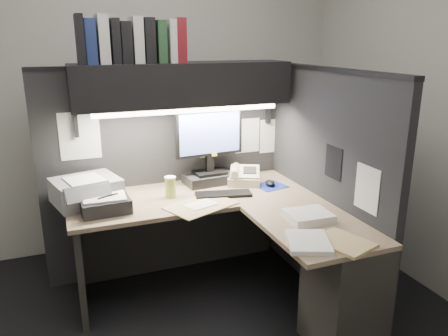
{
  "coord_description": "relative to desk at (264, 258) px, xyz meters",
  "views": [
    {
      "loc": [
        -0.74,
        -2.29,
        1.81
      ],
      "look_at": [
        0.35,
        0.51,
        0.92
      ],
      "focal_mm": 35.0,
      "sensor_mm": 36.0,
      "label": 1
    }
  ],
  "objects": [
    {
      "name": "mousepad",
      "position": [
        0.3,
        0.52,
        0.29
      ],
      "size": [
        0.25,
        0.23,
        0.0
      ],
      "primitive_type": "cube",
      "rotation": [
        0.0,
        0.0,
        0.18
      ],
      "color": "navy",
      "rests_on": "desk"
    },
    {
      "name": "telephone",
      "position": [
        0.15,
        0.67,
        0.34
      ],
      "size": [
        0.33,
        0.34,
        0.1
      ],
      "primitive_type": "cube",
      "rotation": [
        0.0,
        0.0,
        -0.44
      ],
      "color": "#BEAF92",
      "rests_on": "desk"
    },
    {
      "name": "partition_back",
      "position": [
        -0.4,
        0.93,
        0.36
      ],
      "size": [
        1.9,
        0.06,
        1.6
      ],
      "primitive_type": "cube",
      "color": "black",
      "rests_on": "floor"
    },
    {
      "name": "wall_right",
      "position": [
        1.32,
        0.0,
        0.91
      ],
      "size": [
        0.04,
        3.0,
        2.7
      ],
      "primitive_type": "cube",
      "color": "#BAB9B1",
      "rests_on": "floor"
    },
    {
      "name": "keyboard",
      "position": [
        -0.11,
        0.46,
        0.3
      ],
      "size": [
        0.42,
        0.21,
        0.02
      ],
      "primitive_type": "cube",
      "rotation": [
        0.0,
        0.0,
        -0.21
      ],
      "color": "black",
      "rests_on": "desk"
    },
    {
      "name": "printer",
      "position": [
        -1.03,
        0.68,
        0.37
      ],
      "size": [
        0.49,
        0.45,
        0.17
      ],
      "primitive_type": "cube",
      "rotation": [
        0.0,
        0.0,
        0.26
      ],
      "color": "gray",
      "rests_on": "desk"
    },
    {
      "name": "partition_right",
      "position": [
        0.55,
        0.18,
        0.36
      ],
      "size": [
        0.06,
        1.5,
        1.6
      ],
      "primitive_type": "cube",
      "color": "black",
      "rests_on": "floor"
    },
    {
      "name": "wall_back",
      "position": [
        -0.43,
        1.5,
        0.91
      ],
      "size": [
        3.5,
        0.04,
        2.7
      ],
      "primitive_type": "cube",
      "color": "#BAB9B1",
      "rests_on": "floor"
    },
    {
      "name": "notebook_stack",
      "position": [
        -0.93,
        0.46,
        0.33
      ],
      "size": [
        0.32,
        0.27,
        0.09
      ],
      "primitive_type": "cube",
      "rotation": [
        0.0,
        0.0,
        0.06
      ],
      "color": "black",
      "rests_on": "desk"
    },
    {
      "name": "paper_stack_a",
      "position": [
        0.23,
        -0.14,
        0.31
      ],
      "size": [
        0.28,
        0.24,
        0.05
      ],
      "primitive_type": "cube",
      "rotation": [
        0.0,
        0.0,
        -0.05
      ],
      "color": "white",
      "rests_on": "desk"
    },
    {
      "name": "mouse",
      "position": [
        0.3,
        0.53,
        0.31
      ],
      "size": [
        0.09,
        0.12,
        0.04
      ],
      "primitive_type": "ellipsoid",
      "rotation": [
        0.0,
        0.0,
        -0.22
      ],
      "color": "black",
      "rests_on": "mousepad"
    },
    {
      "name": "task_light_tube",
      "position": [
        -0.3,
        0.61,
        0.89
      ],
      "size": [
        1.32,
        0.04,
        0.04
      ],
      "primitive_type": "cylinder",
      "rotation": [
        0.0,
        1.57,
        0.0
      ],
      "color": "white",
      "rests_on": "overhead_shelf"
    },
    {
      "name": "desk",
      "position": [
        0.0,
        0.0,
        0.0
      ],
      "size": [
        1.7,
        1.53,
        0.73
      ],
      "color": "#997E61",
      "rests_on": "floor"
    },
    {
      "name": "paper_stack_b",
      "position": [
        0.05,
        -0.43,
        0.3
      ],
      "size": [
        0.31,
        0.34,
        0.03
      ],
      "primitive_type": "cube",
      "rotation": [
        0.0,
        0.0,
        -0.39
      ],
      "color": "white",
      "rests_on": "desk"
    },
    {
      "name": "floor",
      "position": [
        -0.43,
        0.0,
        -0.44
      ],
      "size": [
        3.5,
        3.5,
        0.0
      ],
      "primitive_type": "plane",
      "color": "black",
      "rests_on": "ground"
    },
    {
      "name": "wall_front",
      "position": [
        -0.43,
        -1.5,
        0.91
      ],
      "size": [
        3.5,
        0.04,
        2.7
      ],
      "primitive_type": "cube",
      "color": "#BAB9B1",
      "rests_on": "floor"
    },
    {
      "name": "coffee_cup",
      "position": [
        -0.47,
        0.57,
        0.36
      ],
      "size": [
        0.08,
        0.08,
        0.14
      ],
      "primitive_type": "cylinder",
      "rotation": [
        0.0,
        0.0,
        -0.04
      ],
      "color": "#C5C850",
      "rests_on": "desk"
    },
    {
      "name": "manila_stack",
      "position": [
        0.23,
        -0.5,
        0.3
      ],
      "size": [
        0.32,
        0.36,
        0.02
      ],
      "primitive_type": "cube",
      "rotation": [
        0.0,
        0.0,
        0.34
      ],
      "color": "tan",
      "rests_on": "desk"
    },
    {
      "name": "pinned_papers",
      "position": [
        -0.0,
        0.56,
        0.61
      ],
      "size": [
        1.76,
        1.31,
        0.51
      ],
      "color": "white",
      "rests_on": "partition_back"
    },
    {
      "name": "open_folder",
      "position": [
        -0.32,
        0.32,
        0.29
      ],
      "size": [
        0.53,
        0.44,
        0.01
      ],
      "primitive_type": "cube",
      "rotation": [
        0.0,
        0.0,
        0.39
      ],
      "color": "tan",
      "rests_on": "desk"
    },
    {
      "name": "monitor",
      "position": [
        -0.1,
        0.76,
        0.52
      ],
      "size": [
        0.53,
        0.27,
        0.58
      ],
      "rotation": [
        0.0,
        0.0,
        0.08
      ],
      "color": "black",
      "rests_on": "desk"
    },
    {
      "name": "overhead_shelf",
      "position": [
        -0.3,
        0.75,
        1.06
      ],
      "size": [
        1.55,
        0.34,
        0.3
      ],
      "primitive_type": "cube",
      "color": "black",
      "rests_on": "partition_back"
    },
    {
      "name": "binder_row",
      "position": [
        -0.65,
        0.75,
        1.35
      ],
      "size": [
        0.71,
        0.25,
        0.31
      ],
      "color": "black",
      "rests_on": "overhead_shelf"
    }
  ]
}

